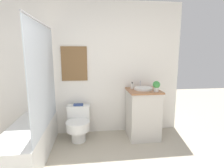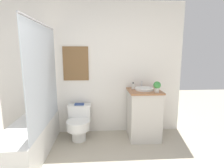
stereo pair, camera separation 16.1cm
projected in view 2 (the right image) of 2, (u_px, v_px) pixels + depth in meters
wall_back at (92, 69)px, 3.33m from camera, size 3.47×0.07×2.50m
shower_area at (30, 136)px, 2.69m from camera, size 0.57×1.47×1.98m
toilet at (79, 122)px, 3.17m from camera, size 0.42×0.56×0.60m
vanity at (144, 114)px, 3.21m from camera, size 0.57×0.58×0.90m
sink at (144, 89)px, 3.15m from camera, size 0.34×0.37×0.13m
soap_bottle at (133, 86)px, 3.22m from camera, size 0.06×0.06×0.13m
potted_plant at (157, 86)px, 2.94m from camera, size 0.12×0.12×0.19m
book_on_tank at (79, 104)px, 3.26m from camera, size 0.17×0.11×0.02m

